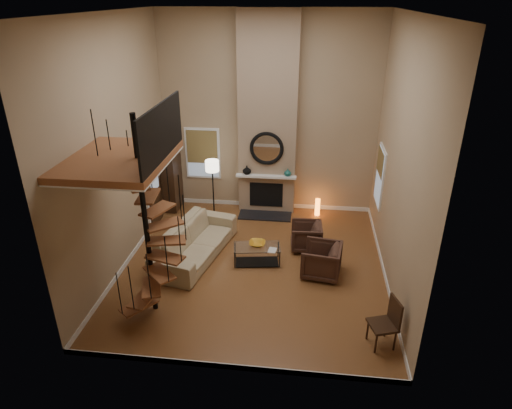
# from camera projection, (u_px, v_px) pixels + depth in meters

# --- Properties ---
(ground) EXTENTS (6.00, 6.50, 0.01)m
(ground) POSITION_uv_depth(u_px,v_px,m) (254.00, 265.00, 10.53)
(ground) COLOR #905B2E
(ground) RESTS_ON ground
(back_wall) EXTENTS (6.00, 0.02, 5.50)m
(back_wall) POSITION_uv_depth(u_px,v_px,m) (268.00, 116.00, 12.26)
(back_wall) COLOR tan
(back_wall) RESTS_ON ground
(front_wall) EXTENTS (6.00, 0.02, 5.50)m
(front_wall) POSITION_uv_depth(u_px,v_px,m) (226.00, 228.00, 6.43)
(front_wall) COLOR tan
(front_wall) RESTS_ON ground
(left_wall) EXTENTS (0.02, 6.50, 5.50)m
(left_wall) POSITION_uv_depth(u_px,v_px,m) (117.00, 149.00, 9.66)
(left_wall) COLOR tan
(left_wall) RESTS_ON ground
(right_wall) EXTENTS (0.02, 6.50, 5.50)m
(right_wall) POSITION_uv_depth(u_px,v_px,m) (401.00, 160.00, 9.02)
(right_wall) COLOR tan
(right_wall) RESTS_ON ground
(ceiling) EXTENTS (6.00, 6.50, 0.01)m
(ceiling) POSITION_uv_depth(u_px,v_px,m) (253.00, 12.00, 8.16)
(ceiling) COLOR silver
(ceiling) RESTS_ON back_wall
(baseboard_back) EXTENTS (6.00, 0.02, 0.12)m
(baseboard_back) POSITION_uv_depth(u_px,v_px,m) (267.00, 204.00, 13.40)
(baseboard_back) COLOR white
(baseboard_back) RESTS_ON ground
(baseboard_front) EXTENTS (6.00, 0.02, 0.12)m
(baseboard_front) POSITION_uv_depth(u_px,v_px,m) (231.00, 367.00, 7.59)
(baseboard_front) COLOR white
(baseboard_front) RESTS_ON ground
(baseboard_left) EXTENTS (0.02, 6.50, 0.12)m
(baseboard_left) POSITION_uv_depth(u_px,v_px,m) (132.00, 255.00, 10.82)
(baseboard_left) COLOR white
(baseboard_left) RESTS_ON ground
(baseboard_right) EXTENTS (0.02, 6.50, 0.12)m
(baseboard_right) POSITION_uv_depth(u_px,v_px,m) (384.00, 272.00, 10.18)
(baseboard_right) COLOR white
(baseboard_right) RESTS_ON ground
(chimney_breast) EXTENTS (1.60, 0.38, 5.50)m
(chimney_breast) POSITION_uv_depth(u_px,v_px,m) (268.00, 118.00, 12.08)
(chimney_breast) COLOR #947960
(chimney_breast) RESTS_ON ground
(hearth) EXTENTS (1.50, 0.60, 0.04)m
(hearth) POSITION_uv_depth(u_px,v_px,m) (265.00, 216.00, 12.82)
(hearth) COLOR black
(hearth) RESTS_ON ground
(firebox) EXTENTS (0.95, 0.02, 0.72)m
(firebox) POSITION_uv_depth(u_px,v_px,m) (266.00, 195.00, 12.85)
(firebox) COLOR black
(firebox) RESTS_ON chimney_breast
(mantel) EXTENTS (1.70, 0.18, 0.06)m
(mantel) POSITION_uv_depth(u_px,v_px,m) (266.00, 176.00, 12.52)
(mantel) COLOR white
(mantel) RESTS_ON chimney_breast
(mirror_frame) EXTENTS (0.94, 0.10, 0.94)m
(mirror_frame) POSITION_uv_depth(u_px,v_px,m) (267.00, 149.00, 12.23)
(mirror_frame) COLOR black
(mirror_frame) RESTS_ON chimney_breast
(mirror_disc) EXTENTS (0.80, 0.01, 0.80)m
(mirror_disc) POSITION_uv_depth(u_px,v_px,m) (267.00, 148.00, 12.24)
(mirror_disc) COLOR white
(mirror_disc) RESTS_ON chimney_breast
(vase_left) EXTENTS (0.24, 0.24, 0.25)m
(vase_left) POSITION_uv_depth(u_px,v_px,m) (247.00, 170.00, 12.55)
(vase_left) COLOR black
(vase_left) RESTS_ON mantel
(vase_right) EXTENTS (0.20, 0.20, 0.21)m
(vase_right) POSITION_uv_depth(u_px,v_px,m) (288.00, 172.00, 12.43)
(vase_right) COLOR #195852
(vase_right) RESTS_ON mantel
(window_back) EXTENTS (1.02, 0.06, 1.52)m
(window_back) POSITION_uv_depth(u_px,v_px,m) (203.00, 153.00, 12.92)
(window_back) COLOR white
(window_back) RESTS_ON back_wall
(window_right) EXTENTS (0.06, 1.02, 1.52)m
(window_right) POSITION_uv_depth(u_px,v_px,m) (380.00, 176.00, 11.30)
(window_right) COLOR white
(window_right) RESTS_ON right_wall
(entry_door) EXTENTS (0.10, 1.05, 2.16)m
(entry_door) POSITION_uv_depth(u_px,v_px,m) (153.00, 188.00, 12.00)
(entry_door) COLOR white
(entry_door) RESTS_ON ground
(loft) EXTENTS (1.70, 2.20, 1.09)m
(loft) POSITION_uv_depth(u_px,v_px,m) (124.00, 157.00, 7.74)
(loft) COLOR brown
(loft) RESTS_ON left_wall
(spiral_stair) EXTENTS (1.47, 1.47, 4.06)m
(spiral_stair) POSITION_uv_depth(u_px,v_px,m) (148.00, 231.00, 8.34)
(spiral_stair) COLOR black
(spiral_stair) RESTS_ON ground
(hutch) EXTENTS (0.39, 0.83, 1.85)m
(hutch) POSITION_uv_depth(u_px,v_px,m) (172.00, 178.00, 12.93)
(hutch) COLOR #321D10
(hutch) RESTS_ON ground
(sofa) EXTENTS (1.63, 2.91, 0.80)m
(sofa) POSITION_uv_depth(u_px,v_px,m) (195.00, 241.00, 10.77)
(sofa) COLOR tan
(sofa) RESTS_ON ground
(armchair_near) EXTENTS (0.79, 0.77, 0.69)m
(armchair_near) POSITION_uv_depth(u_px,v_px,m) (309.00, 236.00, 11.05)
(armchair_near) COLOR #44291F
(armchair_near) RESTS_ON ground
(armchair_far) EXTENTS (0.97, 0.95, 0.78)m
(armchair_far) POSITION_uv_depth(u_px,v_px,m) (325.00, 261.00, 10.04)
(armchair_far) COLOR #44291F
(armchair_far) RESTS_ON ground
(coffee_table) EXTENTS (1.16, 0.71, 0.43)m
(coffee_table) POSITION_uv_depth(u_px,v_px,m) (257.00, 253.00, 10.50)
(coffee_table) COLOR silver
(coffee_table) RESTS_ON ground
(bowl) EXTENTS (0.39, 0.39, 0.10)m
(bowl) POSITION_uv_depth(u_px,v_px,m) (257.00, 244.00, 10.45)
(bowl) COLOR gold
(bowl) RESTS_ON coffee_table
(book) EXTENTS (0.21, 0.27, 0.02)m
(book) POSITION_uv_depth(u_px,v_px,m) (271.00, 250.00, 10.25)
(book) COLOR gray
(book) RESTS_ON coffee_table
(floor_lamp) EXTENTS (0.38, 0.38, 1.70)m
(floor_lamp) POSITION_uv_depth(u_px,v_px,m) (212.00, 170.00, 12.21)
(floor_lamp) COLOR black
(floor_lamp) RESTS_ON ground
(accent_lamp) EXTENTS (0.14, 0.14, 0.50)m
(accent_lamp) POSITION_uv_depth(u_px,v_px,m) (317.00, 207.00, 12.80)
(accent_lamp) COLOR orange
(accent_lamp) RESTS_ON ground
(side_chair) EXTENTS (0.57, 0.57, 0.98)m
(side_chair) POSITION_uv_depth(u_px,v_px,m) (388.00, 321.00, 7.95)
(side_chair) COLOR #321D10
(side_chair) RESTS_ON ground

